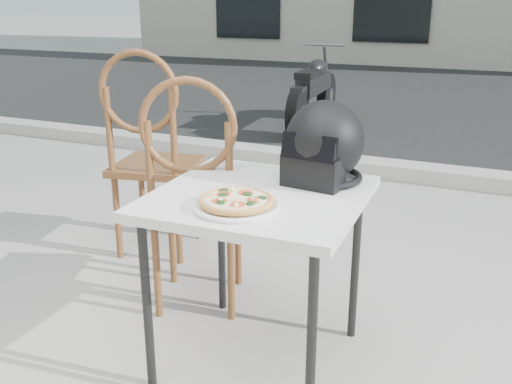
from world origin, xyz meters
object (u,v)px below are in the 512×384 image
at_px(cafe_table_main, 259,209).
at_px(helmet, 323,146).
at_px(plate, 237,206).
at_px(cafe_chair_main, 194,185).
at_px(pizza, 236,200).
at_px(motorcycle, 314,93).
at_px(cafe_chair_side, 150,144).

distance_m(cafe_table_main, helmet, 0.35).
relative_size(plate, cafe_chair_main, 0.33).
relative_size(pizza, motorcycle, 0.14).
relative_size(helmet, cafe_chair_side, 0.31).
bearing_deg(cafe_chair_side, cafe_chair_main, 128.28).
bearing_deg(helmet, plate, -105.26).
relative_size(cafe_table_main, cafe_chair_main, 0.70).
bearing_deg(motorcycle, pizza, -78.73).
bearing_deg(motorcycle, cafe_table_main, -78.08).
height_order(cafe_chair_side, motorcycle, cafe_chair_side).
distance_m(cafe_table_main, cafe_chair_main, 0.50).
distance_m(cafe_chair_side, motorcycle, 3.56).
xyz_separation_m(cafe_chair_main, cafe_chair_side, (-0.52, 0.43, 0.03)).
relative_size(helmet, motorcycle, 0.20).
bearing_deg(cafe_table_main, helmet, 54.48).
height_order(pizza, motorcycle, motorcycle).
distance_m(helmet, cafe_chair_main, 0.64).
xyz_separation_m(pizza, helmet, (0.17, 0.41, 0.11)).
xyz_separation_m(plate, motorcycle, (-1.19, 4.41, -0.33)).
bearing_deg(cafe_chair_main, plate, 113.53).
bearing_deg(cafe_chair_main, cafe_table_main, 128.44).
distance_m(cafe_chair_main, motorcycle, 4.05).
relative_size(cafe_chair_main, motorcycle, 0.61).
relative_size(pizza, cafe_chair_main, 0.24).
bearing_deg(cafe_chair_side, pizza, 125.13).
bearing_deg(cafe_table_main, plate, -91.14).
distance_m(cafe_chair_main, cafe_chair_side, 0.67).
height_order(plate, helmet, helmet).
bearing_deg(helmet, cafe_chair_side, 164.90).
distance_m(helmet, motorcycle, 4.25).
xyz_separation_m(helmet, cafe_chair_side, (-1.11, 0.45, -0.21)).
relative_size(pizza, cafe_chair_side, 0.22).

